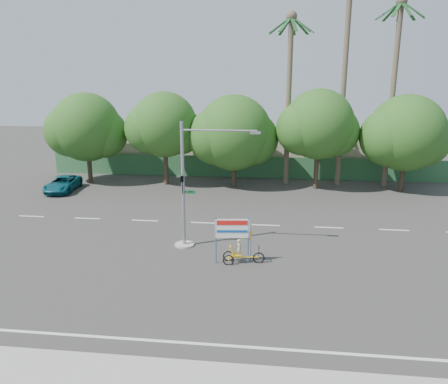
# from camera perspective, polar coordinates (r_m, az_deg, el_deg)

# --- Properties ---
(ground) EXTENTS (120.00, 120.00, 0.00)m
(ground) POSITION_cam_1_polar(r_m,az_deg,el_deg) (21.07, -0.61, -11.32)
(ground) COLOR #33302D
(ground) RESTS_ON ground
(fence) EXTENTS (38.00, 0.08, 2.00)m
(fence) POSITION_cam_1_polar(r_m,az_deg,el_deg) (41.16, 3.14, 3.26)
(fence) COLOR #336B3D
(fence) RESTS_ON ground
(building_left) EXTENTS (12.00, 8.00, 4.00)m
(building_left) POSITION_cam_1_polar(r_m,az_deg,el_deg) (47.00, -8.82, 5.81)
(building_left) COLOR #B4A78F
(building_left) RESTS_ON ground
(building_right) EXTENTS (14.00, 8.00, 3.60)m
(building_right) POSITION_cam_1_polar(r_m,az_deg,el_deg) (45.71, 13.61, 5.06)
(building_right) COLOR #B4A78F
(building_right) RESTS_ON ground
(tree_far_left) EXTENTS (7.14, 6.00, 7.96)m
(tree_far_left) POSITION_cam_1_polar(r_m,az_deg,el_deg) (40.51, -17.56, 7.80)
(tree_far_left) COLOR #473828
(tree_far_left) RESTS_ON ground
(tree_left) EXTENTS (6.66, 5.60, 8.07)m
(tree_left) POSITION_cam_1_polar(r_m,az_deg,el_deg) (38.17, -7.84, 8.40)
(tree_left) COLOR #473828
(tree_left) RESTS_ON ground
(tree_center) EXTENTS (7.62, 6.40, 7.85)m
(tree_center) POSITION_cam_1_polar(r_m,az_deg,el_deg) (37.22, 1.24, 7.45)
(tree_center) COLOR #473828
(tree_center) RESTS_ON ground
(tree_right) EXTENTS (6.90, 5.80, 8.36)m
(tree_right) POSITION_cam_1_polar(r_m,az_deg,el_deg) (37.14, 12.19, 8.31)
(tree_right) COLOR #473828
(tree_right) RESTS_ON ground
(tree_far_right) EXTENTS (7.38, 6.20, 7.94)m
(tree_far_right) POSITION_cam_1_polar(r_m,az_deg,el_deg) (38.51, 22.62, 6.83)
(tree_far_right) COLOR #473828
(tree_far_right) RESTS_ON ground
(palm_tall) EXTENTS (3.73, 3.79, 17.45)m
(palm_tall) POSITION_cam_1_polar(r_m,az_deg,el_deg) (38.67, 15.56, 16.12)
(palm_tall) COLOR #70604C
(palm_tall) RESTS_ON ground
(palm_mid) EXTENTS (3.73, 3.79, 15.45)m
(palm_mid) POSITION_cam_1_polar(r_m,az_deg,el_deg) (39.43, 21.38, 14.08)
(palm_mid) COLOR #70604C
(palm_mid) RESTS_ON ground
(palm_short) EXTENTS (3.73, 3.79, 14.45)m
(palm_short) POSITION_cam_1_polar(r_m,az_deg,el_deg) (38.26, 8.52, 14.10)
(palm_short) COLOR #70604C
(palm_short) RESTS_ON ground
(traffic_signal) EXTENTS (4.72, 1.10, 7.00)m
(traffic_signal) POSITION_cam_1_polar(r_m,az_deg,el_deg) (24.05, -4.64, -0.54)
(traffic_signal) COLOR gray
(traffic_signal) RESTS_ON ground
(trike_billboard) EXTENTS (2.53, 0.69, 2.50)m
(trike_billboard) POSITION_cam_1_polar(r_m,az_deg,el_deg) (22.37, 1.68, -6.89)
(trike_billboard) COLOR black
(trike_billboard) RESTS_ON ground
(pickup_truck) EXTENTS (2.43, 4.60, 1.23)m
(pickup_truck) POSITION_cam_1_polar(r_m,az_deg,el_deg) (38.71, -20.32, 1.01)
(pickup_truck) COLOR #0E5463
(pickup_truck) RESTS_ON ground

